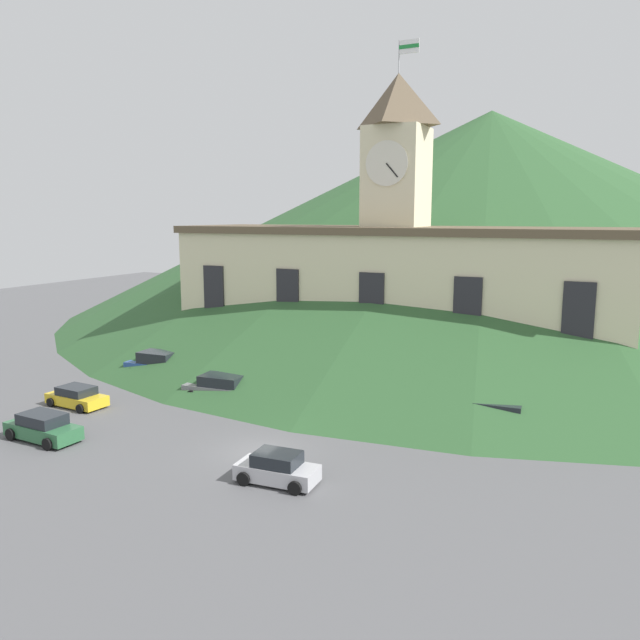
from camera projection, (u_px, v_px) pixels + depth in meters
name	position (u px, v px, depth m)	size (l,w,h in m)	color
ground_plane	(259.00, 452.00, 33.53)	(160.00, 160.00, 0.00)	#565659
civic_building	(394.00, 290.00, 51.08)	(36.59, 10.57, 25.86)	beige
banner_fence	(356.00, 376.00, 45.14)	(31.93, 0.12, 2.08)	#1E8438
hillside_backdrop	(488.00, 213.00, 81.45)	(106.54, 106.54, 25.73)	#2D562D
street_lamp_center	(295.00, 340.00, 47.73)	(1.26, 0.36, 4.23)	black
street_lamp_right	(435.00, 352.00, 42.88)	(1.26, 0.36, 4.44)	black
car_yellow_coupe	(77.00, 397.00, 41.45)	(4.29, 2.29, 1.35)	yellow
car_black_suv	(498.00, 418.00, 36.62)	(5.01, 2.60, 1.80)	black
car_green_wagon	(43.00, 428.00, 35.21)	(4.67, 2.28, 1.55)	#2D663D
car_silver_hatch	(277.00, 469.00, 29.56)	(4.01, 2.24, 1.50)	#B7B7BC
car_gray_pickup	(222.00, 389.00, 42.81)	(5.45, 2.73, 1.75)	slate
car_blue_van	(158.00, 366.00, 48.57)	(5.22, 2.65, 2.10)	#284C99
pedestrian	(284.00, 381.00, 44.05)	(0.54, 0.54, 1.82)	olive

